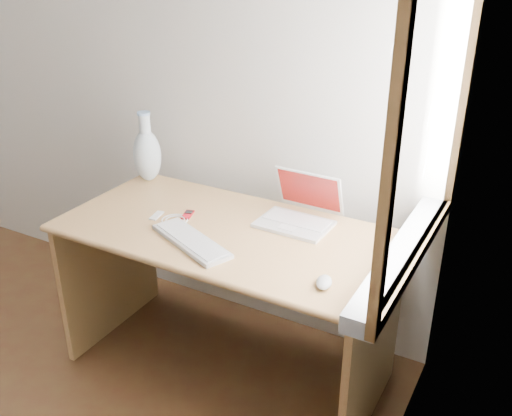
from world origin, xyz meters
The scene contains 11 objects.
back_wall centered at (0.00, 1.75, 1.30)m, with size 3.50×0.04×2.60m, color silver.
right_wall centered at (1.75, 0.00, 1.30)m, with size 0.04×3.50×2.60m, color silver.
window centered at (1.72, 1.30, 1.28)m, with size 0.11×0.99×1.10m.
desk centered at (0.96, 1.38, 0.51)m, with size 1.34×0.67×0.71m.
laptop centered at (1.20, 1.50, 0.75)m, with size 0.30×0.25×0.20m.
external_keyboard centered at (0.92, 1.13, 0.72)m, with size 0.41×0.27×0.02m.
mouse centered at (1.48, 1.10, 0.72)m, with size 0.05×0.09×0.03m, color silver.
ipod centered at (0.77, 1.33, 0.71)m, with size 0.06×0.09×0.01m.
cable_coil centered at (0.75, 1.26, 0.71)m, with size 0.11×0.11×0.01m, color white.
remote centered at (0.66, 1.25, 0.71)m, with size 0.03×0.08×0.01m, color white.
vase centered at (0.37, 1.56, 0.85)m, with size 0.13×0.13×0.34m.
Camera 1 is at (2.07, -0.43, 1.76)m, focal length 40.00 mm.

